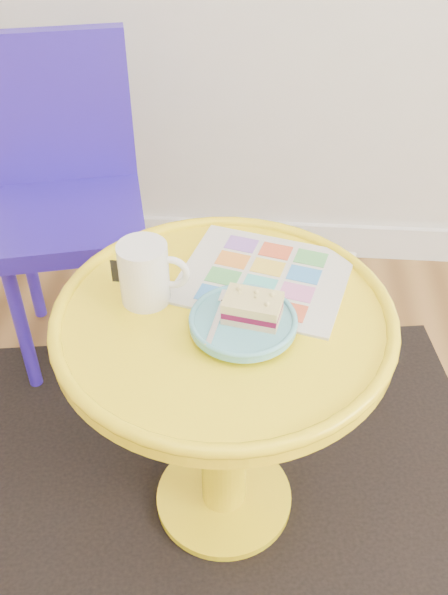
# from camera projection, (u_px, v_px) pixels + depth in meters

# --- Properties ---
(rug) EXTENTS (1.46, 1.29, 0.01)m
(rug) POSITION_uv_depth(u_px,v_px,m) (224.00, 500.00, 1.54)
(rug) COLOR black
(rug) RESTS_ON ground
(side_table) EXTENTS (0.61, 0.61, 0.58)m
(side_table) POSITION_uv_depth(u_px,v_px,m) (224.00, 378.00, 1.28)
(side_table) COLOR yellow
(side_table) RESTS_ON ground
(chair) EXTENTS (0.45, 0.45, 0.85)m
(chair) POSITION_uv_depth(u_px,v_px,m) (66.00, 186.00, 1.70)
(chair) COLOR #2E1AAB
(chair) RESTS_ON ground
(newspaper) EXTENTS (0.36, 0.33, 0.01)m
(newspaper) POSITION_uv_depth(u_px,v_px,m) (264.00, 277.00, 1.25)
(newspaper) COLOR silver
(newspaper) RESTS_ON side_table
(mug) EXTENTS (0.13, 0.09, 0.12)m
(mug) POSITION_uv_depth(u_px,v_px,m) (145.00, 272.00, 1.17)
(mug) COLOR white
(mug) RESTS_ON side_table
(plate) EXTENTS (0.18, 0.18, 0.02)m
(plate) POSITION_uv_depth(u_px,v_px,m) (243.00, 322.00, 1.13)
(plate) COLOR #59ACBD
(plate) RESTS_ON newspaper
(cake_slice) EXTENTS (0.11, 0.08, 0.04)m
(cake_slice) POSITION_uv_depth(u_px,v_px,m) (253.00, 308.00, 1.12)
(cake_slice) COLOR #D3BC8C
(cake_slice) RESTS_ON plate
(fork) EXTENTS (0.04, 0.14, 0.00)m
(fork) POSITION_uv_depth(u_px,v_px,m) (219.00, 315.00, 1.13)
(fork) COLOR silver
(fork) RESTS_ON plate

